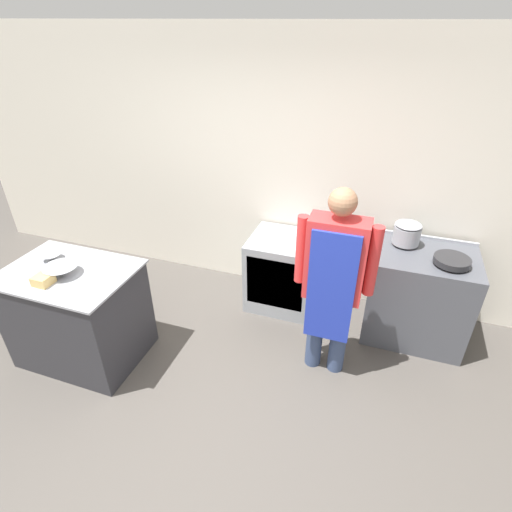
# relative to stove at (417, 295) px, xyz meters

# --- Properties ---
(ground_plane) EXTENTS (14.00, 14.00, 0.00)m
(ground_plane) POSITION_rel_stove_xyz_m (-1.47, -1.78, -0.45)
(ground_plane) COLOR #4C4742
(wall_back) EXTENTS (8.00, 0.05, 2.70)m
(wall_back) POSITION_rel_stove_xyz_m (-1.47, 0.42, 0.90)
(wall_back) COLOR silver
(wall_back) RESTS_ON ground_plane
(prep_counter) EXTENTS (1.08, 0.78, 0.91)m
(prep_counter) POSITION_rel_stove_xyz_m (-2.84, -1.29, 0.00)
(prep_counter) COLOR #2D2D33
(prep_counter) RESTS_ON ground_plane
(stove) EXTENTS (0.90, 0.70, 0.92)m
(stove) POSITION_rel_stove_xyz_m (0.00, 0.00, 0.00)
(stove) COLOR #4C4F56
(stove) RESTS_ON ground_plane
(fridge_unit) EXTENTS (0.69, 0.63, 0.79)m
(fridge_unit) POSITION_rel_stove_xyz_m (-1.34, 0.06, -0.06)
(fridge_unit) COLOR #93999E
(fridge_unit) RESTS_ON ground_plane
(person_cook) EXTENTS (0.63, 0.24, 1.70)m
(person_cook) POSITION_rel_stove_xyz_m (-0.72, -0.73, 0.52)
(person_cook) COLOR #38476B
(person_cook) RESTS_ON ground_plane
(mixing_bowl) EXTENTS (0.27, 0.27, 0.08)m
(mixing_bowl) POSITION_rel_stove_xyz_m (-2.83, -1.34, 0.50)
(mixing_bowl) COLOR #9EA0A8
(mixing_bowl) RESTS_ON prep_counter
(small_bowl) EXTENTS (0.18, 0.18, 0.06)m
(small_bowl) POSITION_rel_stove_xyz_m (-3.09, -1.17, 0.49)
(small_bowl) COLOR #9EA0A8
(small_bowl) RESTS_ON prep_counter
(plastic_tub) EXTENTS (0.13, 0.13, 0.08)m
(plastic_tub) POSITION_rel_stove_xyz_m (-2.88, -1.49, 0.49)
(plastic_tub) COLOR #D8B266
(plastic_tub) RESTS_ON prep_counter
(stock_pot) EXTENTS (0.24, 0.24, 0.21)m
(stock_pot) POSITION_rel_stove_xyz_m (-0.20, 0.12, 0.57)
(stock_pot) COLOR #9EA0A8
(stock_pot) RESTS_ON stove
(saute_pan) EXTENTS (0.30, 0.30, 0.05)m
(saute_pan) POSITION_rel_stove_xyz_m (0.18, -0.12, 0.49)
(saute_pan) COLOR #262628
(saute_pan) RESTS_ON stove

